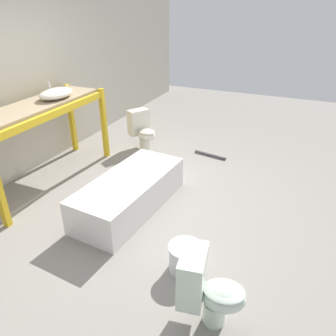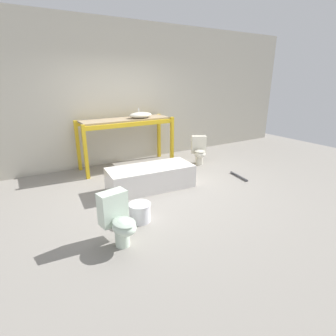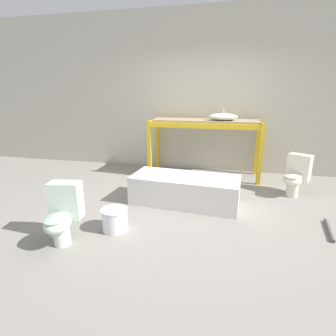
{
  "view_description": "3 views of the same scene",
  "coord_description": "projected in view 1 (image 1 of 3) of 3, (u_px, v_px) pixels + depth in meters",
  "views": [
    {
      "loc": [
        -3.01,
        -1.64,
        2.31
      ],
      "look_at": [
        -0.02,
        -0.33,
        0.62
      ],
      "focal_mm": 35.0,
      "sensor_mm": 36.0,
      "label": 1
    },
    {
      "loc": [
        -2.19,
        -3.92,
        1.97
      ],
      "look_at": [
        -0.01,
        -0.34,
        0.53
      ],
      "focal_mm": 28.0,
      "sensor_mm": 36.0,
      "label": 2
    },
    {
      "loc": [
        0.47,
        -3.49,
        1.62
      ],
      "look_at": [
        -0.28,
        -0.19,
        0.63
      ],
      "focal_mm": 28.0,
      "sensor_mm": 36.0,
      "label": 3
    }
  ],
  "objects": [
    {
      "name": "toilet_near",
      "position": [
        142.0,
        129.0,
        5.54
      ],
      "size": [
        0.52,
        0.6,
        0.66
      ],
      "rotation": [
        0.0,
        0.0,
        -0.53
      ],
      "color": "silver",
      "rests_on": "ground_plane"
    },
    {
      "name": "bucket_white",
      "position": [
        185.0,
        257.0,
        3.09
      ],
      "size": [
        0.32,
        0.32,
        0.27
      ],
      "color": "silver",
      "rests_on": "ground_plane"
    },
    {
      "name": "shelving_rack",
      "position": [
        37.0,
        117.0,
        4.27
      ],
      "size": [
        2.11,
        0.7,
        1.11
      ],
      "color": "gold",
      "rests_on": "ground_plane"
    },
    {
      "name": "toilet_far",
      "position": [
        207.0,
        288.0,
        2.5
      ],
      "size": [
        0.39,
        0.55,
        0.66
      ],
      "rotation": [
        0.0,
        0.0,
        0.17
      ],
      "color": "silver",
      "rests_on": "ground_plane"
    },
    {
      "name": "ground_plane",
      "position": [
        145.0,
        206.0,
        4.1
      ],
      "size": [
        12.0,
        12.0,
        0.0
      ],
      "primitive_type": "plane",
      "color": "gray"
    },
    {
      "name": "bathtub_main",
      "position": [
        130.0,
        191.0,
        3.96
      ],
      "size": [
        1.63,
        0.79,
        0.42
      ],
      "rotation": [
        0.0,
        0.0,
        -0.08
      ],
      "color": "white",
      "rests_on": "ground_plane"
    },
    {
      "name": "sink_basin",
      "position": [
        56.0,
        93.0,
        4.4
      ],
      "size": [
        0.53,
        0.35,
        0.21
      ],
      "color": "silver",
      "rests_on": "shelving_rack"
    },
    {
      "name": "loose_pipe",
      "position": [
        210.0,
        155.0,
        5.39
      ],
      "size": [
        0.13,
        0.55,
        0.04
      ],
      "color": "#4C4C51",
      "rests_on": "ground_plane"
    }
  ]
}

